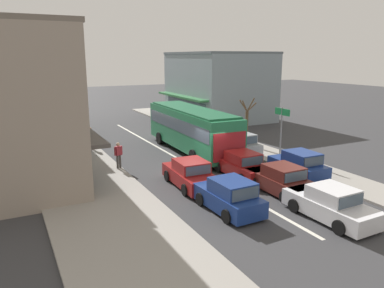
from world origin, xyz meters
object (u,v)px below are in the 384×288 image
Objects in this scene: city_bus at (191,127)px; pedestrian_with_handbag_near at (91,137)px; sedan_queue_far_back at (282,181)px; sedan_behind_bus_mid at (190,174)px; parked_hatchback_kerb_second at (239,144)px; sedan_behind_bus_near at (331,205)px; sedan_adjacent_lane_trail at (242,165)px; parked_hatchback_kerb_front at (299,165)px; street_tree_right at (247,124)px; hatchback_queue_gap_filler at (229,196)px; directional_road_sign at (282,121)px; pedestrian_browsing_midblock at (118,154)px; traffic_light_downstreet at (73,98)px.

pedestrian_with_handbag_near is at bearing 149.94° from city_bus.
sedan_queue_far_back and sedan_behind_bus_mid have the same top height.
sedan_queue_far_back is 1.13× the size of parked_hatchback_kerb_second.
sedan_behind_bus_near is 1.00× the size of sedan_adjacent_lane_trail.
sedan_queue_far_back is at bearing -148.05° from parked_hatchback_kerb_front.
parked_hatchback_kerb_second is (2.82, -2.08, -1.17)m from city_bus.
parked_hatchback_kerb_second is (2.83, 11.18, 0.05)m from sedan_behind_bus_near.
street_tree_right is at bearing -21.05° from pedestrian_with_handbag_near.
sedan_queue_far_back is (0.25, -9.78, -1.22)m from city_bus.
hatchback_queue_gap_filler is at bearing 141.71° from sedan_behind_bus_near.
sedan_queue_far_back is 8.12m from parked_hatchback_kerb_second.
directional_road_sign is 2.21× the size of pedestrian_browsing_midblock.
traffic_light_downstreet is 2.58× the size of pedestrian_browsing_midblock.
street_tree_right is at bearing 37.66° from sedan_behind_bus_mid.
traffic_light_downstreet is (-8.67, 23.20, 2.15)m from parked_hatchback_kerb_front.
parked_hatchback_kerb_front is at bearing -51.54° from pedestrian_with_handbag_near.
city_bus is 16.17m from traffic_light_downstreet.
city_bus is 7.58m from pedestrian_with_handbag_near.
pedestrian_with_handbag_near is (-6.52, 10.33, 0.40)m from sedan_adjacent_lane_trail.
street_tree_right is (8.02, 10.05, 1.08)m from hatchback_queue_gap_filler.
city_bus is at bearing 90.00° from sedan_adjacent_lane_trail.
sedan_queue_far_back is 1.00× the size of traffic_light_downstreet.
pedestrian_with_handbag_near is at bearing 102.11° from hatchback_queue_gap_filler.
sedan_queue_far_back is 1.08× the size of street_tree_right.
directional_road_sign reaches higher than city_bus.
pedestrian_browsing_midblock is (-8.94, -0.05, 0.36)m from parked_hatchback_kerb_second.
sedan_queue_far_back is 1.17× the size of directional_road_sign.
city_bus is 11.15m from hatchback_queue_gap_filler.
parked_hatchback_kerb_front is (6.37, 2.43, 0.00)m from hatchback_queue_gap_filler.
sedan_behind_bus_near is 1.01× the size of traffic_light_downstreet.
sedan_behind_bus_near is 1.09× the size of street_tree_right.
sedan_behind_bus_mid is at bearing -117.42° from city_bus.
pedestrian_browsing_midblock is (-10.69, -1.64, -0.72)m from street_tree_right.
sedan_queue_far_back is at bearing 11.65° from hatchback_queue_gap_filler.
pedestrian_browsing_midblock is at bearing 146.50° from parked_hatchback_kerb_front.
sedan_behind_bus_near is 18.23m from pedestrian_with_handbag_near.
pedestrian_browsing_midblock reaches higher than sedan_behind_bus_mid.
sedan_adjacent_lane_trail is 1.12× the size of parked_hatchback_kerb_front.
street_tree_right is 10.83m from pedestrian_browsing_midblock.
city_bus is at bearing 91.49° from sedan_queue_far_back.
parked_hatchback_kerb_second is 2.28× the size of pedestrian_with_handbag_near.
pedestrian_with_handbag_near is (-6.52, 3.77, -0.81)m from city_bus.
city_bus is 3.03× the size of directional_road_sign.
sedan_behind_bus_mid is at bearing 117.85° from sedan_behind_bus_near.
traffic_light_downstreet is 17.31m from pedestrian_browsing_midblock.
directional_road_sign reaches higher than parked_hatchback_kerb_second.
hatchback_queue_gap_filler is 2.30× the size of pedestrian_browsing_midblock.
sedan_adjacent_lane_trail is 1.00× the size of traffic_light_downstreet.
sedan_adjacent_lane_trail is (3.45, 3.99, -0.05)m from hatchback_queue_gap_filler.
hatchback_queue_gap_filler is 14.64m from pedestrian_with_handbag_near.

